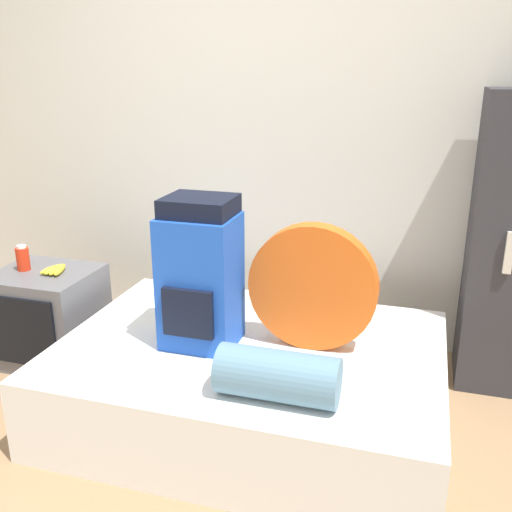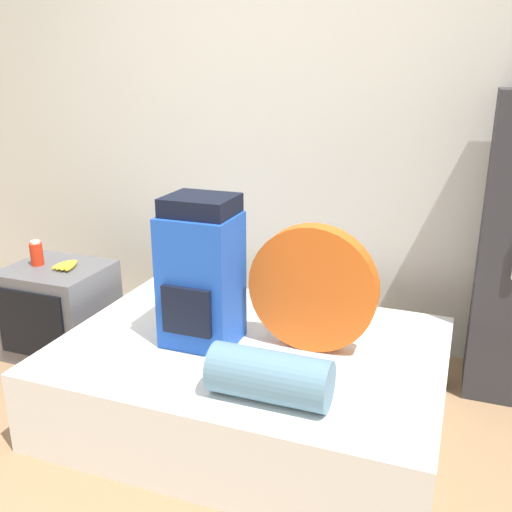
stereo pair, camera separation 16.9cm
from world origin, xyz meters
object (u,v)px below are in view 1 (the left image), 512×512
(television, at_px, (48,316))
(canister, at_px, (23,258))
(backpack, at_px, (200,275))
(tent_bag, at_px, (313,287))
(sleeping_roll, at_px, (278,375))

(television, xyz_separation_m, canister, (-0.13, 0.00, 0.35))
(backpack, height_order, canister, backpack)
(tent_bag, xyz_separation_m, canister, (-1.74, 0.16, -0.08))
(sleeping_roll, relative_size, television, 0.87)
(television, bearing_deg, tent_bag, -5.70)
(backpack, xyz_separation_m, canister, (-1.22, 0.28, -0.13))
(backpack, xyz_separation_m, tent_bag, (0.52, 0.12, -0.05))
(backpack, xyz_separation_m, sleeping_roll, (0.48, -0.38, -0.25))
(backpack, distance_m, tent_bag, 0.53)
(backpack, bearing_deg, sleeping_roll, -38.12)
(canister, bearing_deg, sleeping_roll, -21.11)
(backpack, height_order, tent_bag, backpack)
(television, height_order, canister, canister)
(sleeping_roll, distance_m, canister, 1.83)
(backpack, bearing_deg, television, 165.69)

